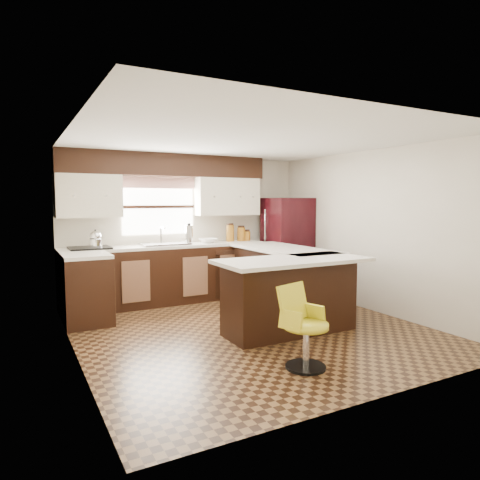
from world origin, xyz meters
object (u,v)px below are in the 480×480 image
bar_chair (306,327)px  peninsula_return (290,297)px  peninsula_long (281,281)px  refrigerator (287,245)px

bar_chair → peninsula_return: bearing=45.5°
peninsula_long → bar_chair: size_ratio=2.38×
peninsula_long → peninsula_return: (-0.53, -0.97, 0.00)m
bar_chair → peninsula_long: bearing=44.8°
refrigerator → bar_chair: refrigerator is taller
peninsula_return → bar_chair: (-0.53, -1.04, -0.04)m
peninsula_return → refrigerator: 2.46m
peninsula_long → bar_chair: (-1.05, -2.01, -0.04)m
peninsula_long → bar_chair: 2.27m
peninsula_long → bar_chair: bearing=-117.6°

